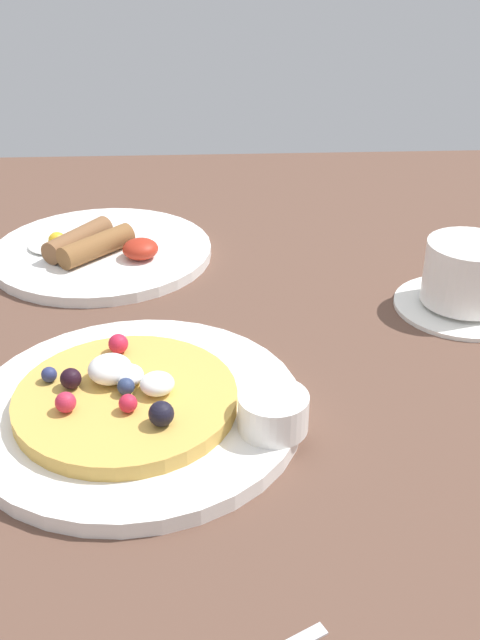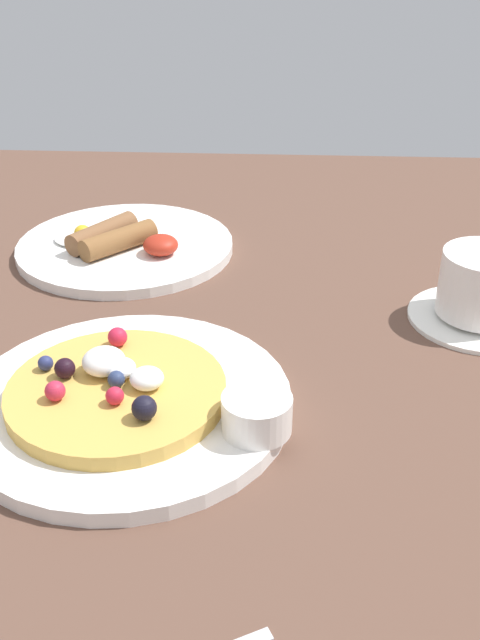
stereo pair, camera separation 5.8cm
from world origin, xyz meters
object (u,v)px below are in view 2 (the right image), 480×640
object	(u,v)px
pancake_plate	(128,402)
coffee_saucer	(479,316)
syrup_ramekin	(257,413)
breakfast_plate	(126,247)

from	to	relation	value
pancake_plate	coffee_saucer	world-z (taller)	pancake_plate
syrup_ramekin	breakfast_plate	bearing A→B (deg)	115.73
pancake_plate	breakfast_plate	bearing A→B (deg)	101.26
pancake_plate	breakfast_plate	distance (m)	0.31
syrup_ramekin	coffee_saucer	bearing A→B (deg)	43.69
coffee_saucer	breakfast_plate	bearing A→B (deg)	159.12
pancake_plate	coffee_saucer	xyz separation A→B (m)	(0.31, 0.16, -0.00)
breakfast_plate	syrup_ramekin	bearing A→B (deg)	-64.27
syrup_ramekin	coffee_saucer	xyz separation A→B (m)	(0.21, 0.20, -0.02)
syrup_ramekin	breakfast_plate	size ratio (longest dim) A/B	0.21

